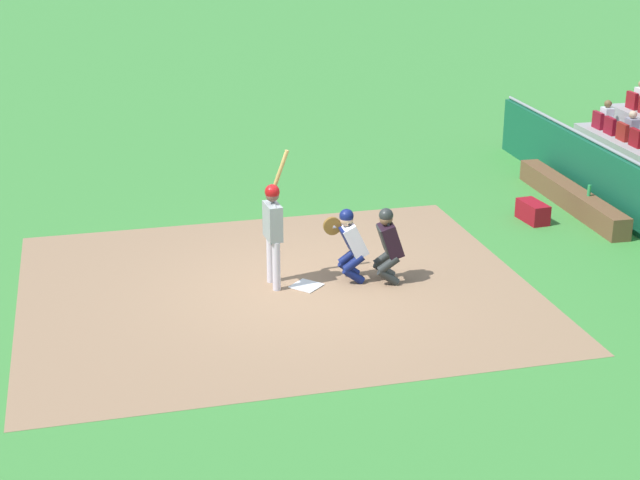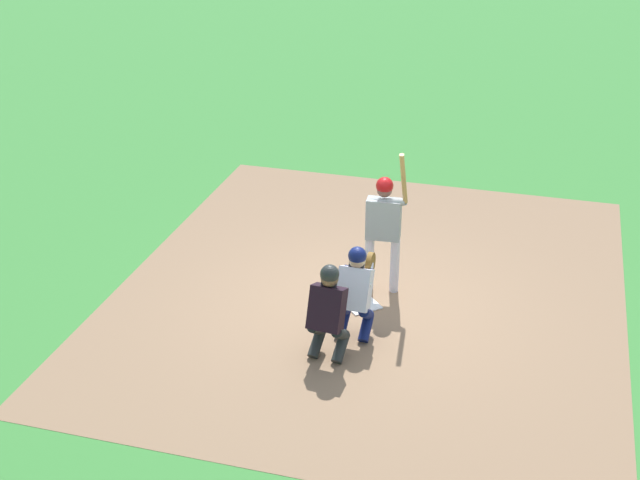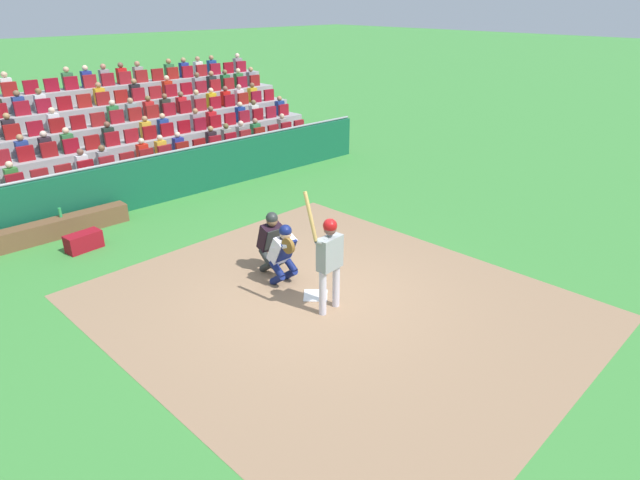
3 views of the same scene
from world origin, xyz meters
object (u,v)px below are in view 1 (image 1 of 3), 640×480
at_px(batter_at_plate, 273,223).
at_px(catcher_crouching, 350,240).
at_px(dugout_bench, 571,197).
at_px(home_plate_marker, 306,286).
at_px(home_plate_umpire, 388,242).
at_px(water_bottle_on_bench, 589,190).
at_px(equipment_duffel_bag, 533,212).

height_order(batter_at_plate, catcher_crouching, batter_at_plate).
height_order(batter_at_plate, dugout_bench, batter_at_plate).
xyz_separation_m(home_plate_marker, catcher_crouching, (0.12, -0.76, 0.70)).
bearing_deg(dugout_bench, home_plate_umpire, 122.62).
bearing_deg(water_bottle_on_bench, home_plate_marker, 110.79).
xyz_separation_m(catcher_crouching, dugout_bench, (2.86, -5.37, -0.49)).
height_order(home_plate_umpire, water_bottle_on_bench, home_plate_umpire).
xyz_separation_m(batter_at_plate, home_plate_umpire, (-0.22, -1.88, -0.38)).
xyz_separation_m(home_plate_marker, home_plate_umpire, (-0.07, -1.36, 0.69)).
bearing_deg(home_plate_marker, catcher_crouching, -80.88).
relative_size(home_plate_marker, batter_at_plate, 0.20).
xyz_separation_m(home_plate_marker, equipment_duffel_bag, (2.32, -5.00, 0.18)).
xyz_separation_m(catcher_crouching, equipment_duffel_bag, (2.20, -4.24, -0.52)).
xyz_separation_m(home_plate_umpire, dugout_bench, (3.05, -4.76, -0.49)).
xyz_separation_m(water_bottle_on_bench, equipment_duffel_bag, (-0.02, 1.17, -0.36)).
xyz_separation_m(batter_at_plate, water_bottle_on_bench, (2.19, -6.69, -0.54)).
relative_size(home_plate_umpire, equipment_duffel_bag, 1.73).
bearing_deg(equipment_duffel_bag, catcher_crouching, 110.57).
relative_size(catcher_crouching, water_bottle_on_bench, 5.70).
relative_size(home_plate_marker, water_bottle_on_bench, 1.96).
height_order(home_plate_marker, dugout_bench, dugout_bench).
bearing_deg(home_plate_marker, home_plate_umpire, -92.77).
xyz_separation_m(batter_at_plate, dugout_bench, (2.82, -6.64, -0.87)).
relative_size(water_bottle_on_bench, equipment_duffel_bag, 0.30).
bearing_deg(dugout_bench, catcher_crouching, 118.06).
height_order(home_plate_marker, home_plate_umpire, home_plate_umpire).
bearing_deg(dugout_bench, equipment_duffel_bag, 120.41).
distance_m(home_plate_marker, home_plate_umpire, 1.53).
height_order(home_plate_marker, water_bottle_on_bench, water_bottle_on_bench).
relative_size(catcher_crouching, dugout_bench, 0.30).
distance_m(batter_at_plate, dugout_bench, 7.27).
xyz_separation_m(home_plate_marker, batter_at_plate, (0.16, 0.52, 1.07)).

